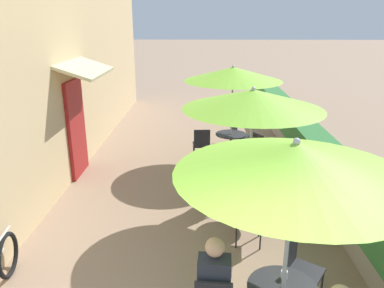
{
  "coord_description": "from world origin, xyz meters",
  "views": [
    {
      "loc": [
        0.33,
        -1.41,
        3.34
      ],
      "look_at": [
        0.15,
        5.49,
        1.0
      ],
      "focal_mm": 35.0,
      "sensor_mm": 36.0,
      "label": 1
    }
  ],
  "objects": [
    {
      "name": "cafe_chair_far_left",
      "position": [
        1.27,
        7.8,
        0.52
      ],
      "size": [
        0.53,
        0.53,
        0.87
      ],
      "rotation": [
        0.0,
        0.0,
        4.26
      ],
      "color": "#232328",
      "rests_on": "ground_plane"
    },
    {
      "name": "cafe_chair_mid_back",
      "position": [
        1.75,
        4.74,
        0.52
      ],
      "size": [
        0.53,
        0.53,
        0.87
      ],
      "rotation": [
        0.0,
        0.0,
        9.86
      ],
      "color": "#232328",
      "rests_on": "ground_plane"
    },
    {
      "name": "seated_patron_near_left",
      "position": [
        0.48,
        1.86,
        0.69
      ],
      "size": [
        0.35,
        0.42,
        1.25
      ],
      "rotation": [
        0.0,
        0.0,
        6.22
      ],
      "color": "#23232D",
      "rests_on": "ground_plane"
    },
    {
      "name": "cafe_facade_wall",
      "position": [
        -2.54,
        6.9,
        2.09
      ],
      "size": [
        0.98,
        14.07,
        4.2
      ],
      "color": "#D6B784",
      "rests_on": "ground_plane"
    },
    {
      "name": "patio_table_mid",
      "position": [
        1.14,
        4.38,
        0.5
      ],
      "size": [
        0.73,
        0.73,
        0.71
      ],
      "color": "#28282D",
      "rests_on": "ground_plane"
    },
    {
      "name": "cafe_chair_far_right",
      "position": [
        0.34,
        7.0,
        0.52
      ],
      "size": [
        0.43,
        0.43,
        0.87
      ],
      "rotation": [
        0.0,
        0.0,
        6.36
      ],
      "color": "#232328",
      "rests_on": "ground_plane"
    },
    {
      "name": "patio_umbrella_near",
      "position": [
        1.18,
        1.78,
        2.12
      ],
      "size": [
        2.24,
        2.24,
        2.33
      ],
      "color": "#B7B7BC",
      "rests_on": "ground_plane"
    },
    {
      "name": "cafe_chair_mid_right",
      "position": [
        1.15,
        3.67,
        0.52
      ],
      "size": [
        0.44,
        0.44,
        0.87
      ],
      "rotation": [
        0.0,
        0.0,
        7.76
      ],
      "color": "#232328",
      "rests_on": "ground_plane"
    },
    {
      "name": "coffee_cup_mid",
      "position": [
        1.18,
        4.5,
        0.75
      ],
      "size": [
        0.07,
        0.07,
        0.09
      ],
      "color": "white",
      "rests_on": "patio_table_mid"
    },
    {
      "name": "patio_table_far",
      "position": [
        1.04,
        7.13,
        0.5
      ],
      "size": [
        0.73,
        0.73,
        0.71
      ],
      "color": "#28282D",
      "rests_on": "ground_plane"
    },
    {
      "name": "patio_umbrella_mid",
      "position": [
        1.14,
        4.38,
        2.12
      ],
      "size": [
        2.24,
        2.24,
        2.33
      ],
      "color": "#B7B7BC",
      "rests_on": "ground_plane"
    },
    {
      "name": "planter_hedge",
      "position": [
        2.75,
        6.93,
        0.54
      ],
      "size": [
        0.6,
        13.07,
        1.01
      ],
      "color": "gray",
      "rests_on": "ground_plane"
    },
    {
      "name": "seated_patron_mid_left",
      "position": [
        0.58,
        4.81,
        0.69
      ],
      "size": [
        0.49,
        0.51,
        1.25
      ],
      "rotation": [
        0.0,
        0.0,
        5.67
      ],
      "color": "#23232D",
      "rests_on": "ground_plane"
    },
    {
      "name": "coffee_cup_near",
      "position": [
        1.22,
        1.93,
        0.75
      ],
      "size": [
        0.07,
        0.07,
        0.09
      ],
      "color": "white",
      "rests_on": "patio_table_near"
    },
    {
      "name": "cafe_chair_mid_left",
      "position": [
        0.51,
        4.72,
        0.52
      ],
      "size": [
        0.56,
        0.56,
        0.87
      ],
      "rotation": [
        0.0,
        0.0,
        5.67
      ],
      "color": "#232328",
      "rests_on": "ground_plane"
    },
    {
      "name": "cafe_chair_far_back",
      "position": [
        1.5,
        6.59,
        0.52
      ],
      "size": [
        0.56,
        0.56,
        0.87
      ],
      "rotation": [
        0.0,
        0.0,
        8.45
      ],
      "color": "#232328",
      "rests_on": "ground_plane"
    },
    {
      "name": "patio_umbrella_far",
      "position": [
        1.04,
        7.13,
        2.12
      ],
      "size": [
        2.24,
        2.24,
        2.33
      ],
      "color": "#B7B7BC",
      "rests_on": "ground_plane"
    },
    {
      "name": "cafe_chair_near_back",
      "position": [
        1.51,
        2.41,
        0.52
      ],
      "size": [
        0.55,
        0.55,
        0.87
      ],
      "rotation": [
        0.0,
        0.0,
        10.41
      ],
      "color": "#232328",
      "rests_on": "ground_plane"
    }
  ]
}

